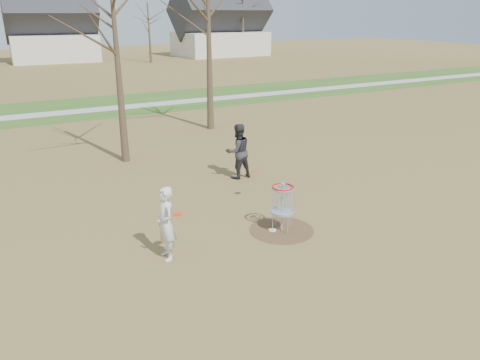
% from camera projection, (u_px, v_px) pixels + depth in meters
% --- Properties ---
extents(ground, '(160.00, 160.00, 0.00)m').
position_uv_depth(ground, '(281.00, 230.00, 13.06)').
color(ground, brown).
rests_on(ground, ground).
extents(green_band, '(160.00, 8.00, 0.01)m').
position_uv_depth(green_band, '(103.00, 106.00, 30.39)').
color(green_band, '#2D5119').
rests_on(green_band, ground).
extents(footpath, '(160.00, 1.50, 0.01)m').
position_uv_depth(footpath, '(107.00, 109.00, 29.56)').
color(footpath, '#9E9E99').
rests_on(footpath, green_band).
extents(dirt_circle, '(1.80, 1.80, 0.01)m').
position_uv_depth(dirt_circle, '(281.00, 230.00, 13.05)').
color(dirt_circle, '#47331E').
rests_on(dirt_circle, ground).
extents(player_standing, '(0.45, 0.68, 1.85)m').
position_uv_depth(player_standing, '(166.00, 224.00, 11.27)').
color(player_standing, silver).
rests_on(player_standing, ground).
extents(player_throwing, '(1.01, 0.80, 2.01)m').
position_uv_depth(player_throwing, '(238.00, 151.00, 16.89)').
color(player_throwing, '#2B2B2F').
rests_on(player_throwing, ground).
extents(disc_grounded, '(0.22, 0.22, 0.02)m').
position_uv_depth(disc_grounded, '(272.00, 230.00, 13.00)').
color(disc_grounded, white).
rests_on(disc_grounded, dirt_circle).
extents(discs_in_play, '(3.75, 2.54, 0.23)m').
position_uv_depth(discs_in_play, '(224.00, 189.00, 13.06)').
color(discs_in_play, '#FF460D').
rests_on(discs_in_play, ground).
extents(disc_golf_basket, '(0.64, 0.64, 1.35)m').
position_uv_depth(disc_golf_basket, '(282.00, 200.00, 12.75)').
color(disc_golf_basket, '#9EA3AD').
rests_on(disc_golf_basket, ground).
extents(bare_trees, '(52.62, 44.98, 9.00)m').
position_uv_depth(bare_trees, '(78.00, 17.00, 41.61)').
color(bare_trees, '#382B1E').
rests_on(bare_trees, ground).
extents(houses_row, '(56.51, 10.01, 7.26)m').
position_uv_depth(houses_row, '(74.00, 32.00, 57.22)').
color(houses_row, silver).
rests_on(houses_row, ground).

